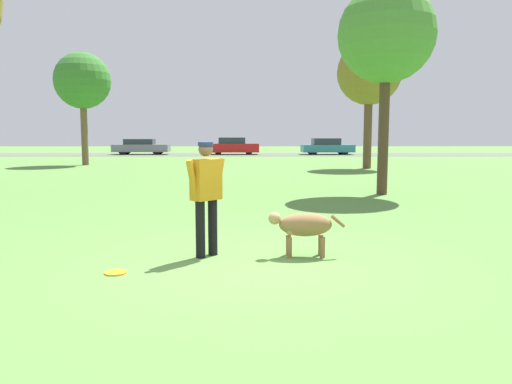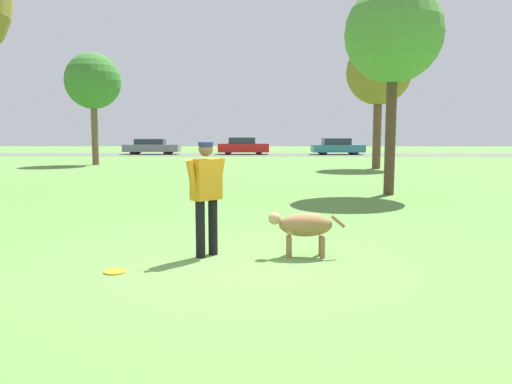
# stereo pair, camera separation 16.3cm
# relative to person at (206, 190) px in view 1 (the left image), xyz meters

# --- Properties ---
(ground_plane) EXTENTS (120.00, 120.00, 0.00)m
(ground_plane) POSITION_rel_person_xyz_m (0.60, -0.49, -0.93)
(ground_plane) COLOR #56843D
(far_road_strip) EXTENTS (120.00, 6.00, 0.01)m
(far_road_strip) POSITION_rel_person_xyz_m (0.60, 33.48, -0.92)
(far_road_strip) COLOR #5B5B59
(far_road_strip) RESTS_ON ground_plane
(person) EXTENTS (0.53, 0.54, 1.58)m
(person) POSITION_rel_person_xyz_m (0.00, 0.00, 0.00)
(person) COLOR black
(person) RESTS_ON ground_plane
(dog) EXTENTS (1.07, 0.33, 0.62)m
(dog) POSITION_rel_person_xyz_m (1.33, -0.01, -0.50)
(dog) COLOR olive
(dog) RESTS_ON ground_plane
(frisbee) EXTENTS (0.27, 0.27, 0.02)m
(frisbee) POSITION_rel_person_xyz_m (-1.03, -0.85, -0.92)
(frisbee) COLOR orange
(frisbee) RESTS_ON ground_plane
(tree_far_right) EXTENTS (3.08, 3.08, 6.14)m
(tree_far_right) POSITION_rel_person_xyz_m (6.21, 17.51, 3.62)
(tree_far_right) COLOR brown
(tree_far_right) RESTS_ON ground_plane
(tree_near_right) EXTENTS (2.64, 2.64, 5.69)m
(tree_near_right) POSITION_rel_person_xyz_m (4.26, 7.09, 3.40)
(tree_near_right) COLOR #4C3826
(tree_near_right) RESTS_ON ground_plane
(tree_far_left) EXTENTS (2.97, 2.97, 5.98)m
(tree_far_left) POSITION_rel_person_xyz_m (-8.43, 20.24, 3.52)
(tree_far_left) COLOR brown
(tree_far_left) RESTS_ON ground_plane
(parked_car_grey) EXTENTS (4.50, 1.75, 1.25)m
(parked_car_grey) POSITION_rel_person_xyz_m (-8.42, 33.67, -0.30)
(parked_car_grey) COLOR slate
(parked_car_grey) RESTS_ON ground_plane
(parked_car_red) EXTENTS (4.13, 1.96, 1.38)m
(parked_car_red) POSITION_rel_person_xyz_m (-0.96, 33.67, -0.26)
(parked_car_red) COLOR red
(parked_car_red) RESTS_ON ground_plane
(parked_car_teal) EXTENTS (4.23, 1.99, 1.31)m
(parked_car_teal) POSITION_rel_person_xyz_m (6.63, 33.55, -0.29)
(parked_car_teal) COLOR teal
(parked_car_teal) RESTS_ON ground_plane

